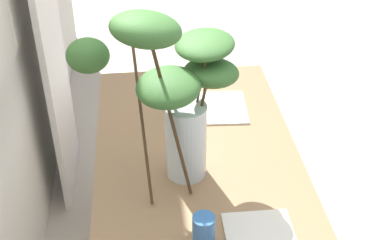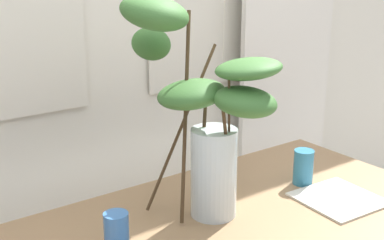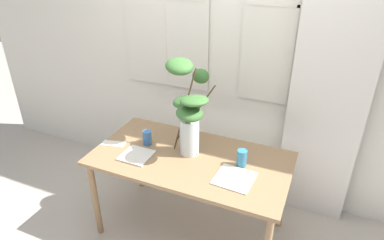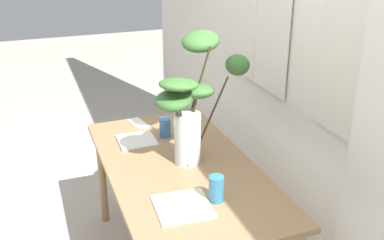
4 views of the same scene
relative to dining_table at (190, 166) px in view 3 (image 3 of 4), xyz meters
The scene contains 10 objects.
ground 0.67m from the dining_table, ahead, with size 14.00×14.00×0.00m, color #B7AD9E.
back_wall_with_windows 1.18m from the dining_table, 90.00° to the left, with size 5.59×0.14×3.05m.
curtain_sheer_side 1.19m from the dining_table, 35.50° to the left, with size 0.60×0.03×2.21m, color silver.
dining_table is the anchor object (origin of this frame).
vase_with_branches 0.47m from the dining_table, 119.33° to the left, with size 0.51×0.62×0.73m.
drinking_glass_blue_left 0.43m from the dining_table, behind, with size 0.07×0.07×0.12m, color #386BAD.
drinking_glass_blue_right 0.42m from the dining_table, ahead, with size 0.07×0.07×0.13m, color teal.
plate_square_left 0.43m from the dining_table, 158.70° to the right, with size 0.23×0.23×0.01m, color silver.
plate_square_right 0.42m from the dining_table, 17.41° to the right, with size 0.27×0.27×0.01m, color silver.
napkin_folded 0.68m from the dining_table, behind, with size 0.20×0.08×0.00m, color silver.
Camera 3 is at (0.87, -1.98, 2.23)m, focal length 31.26 mm.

